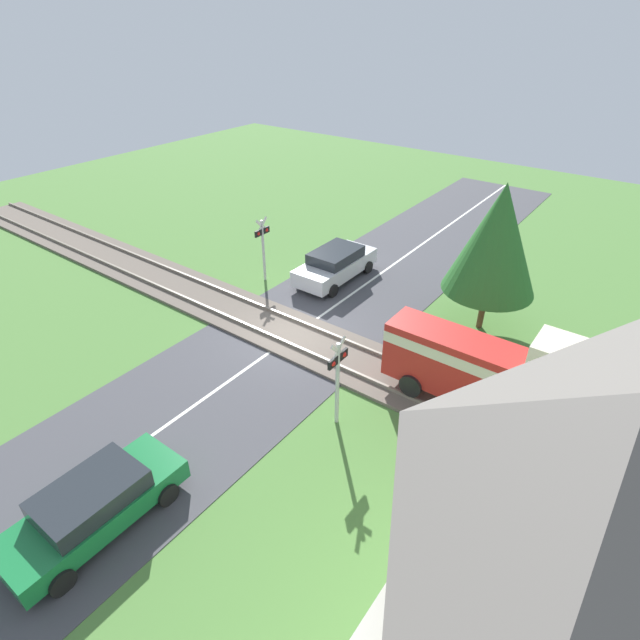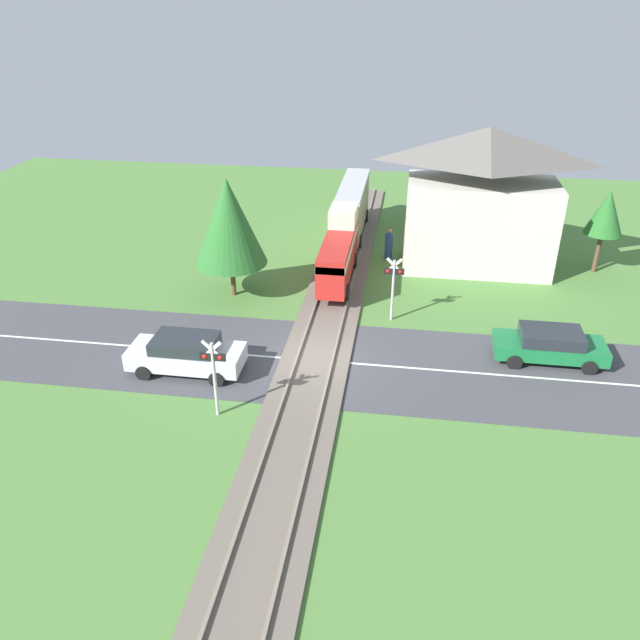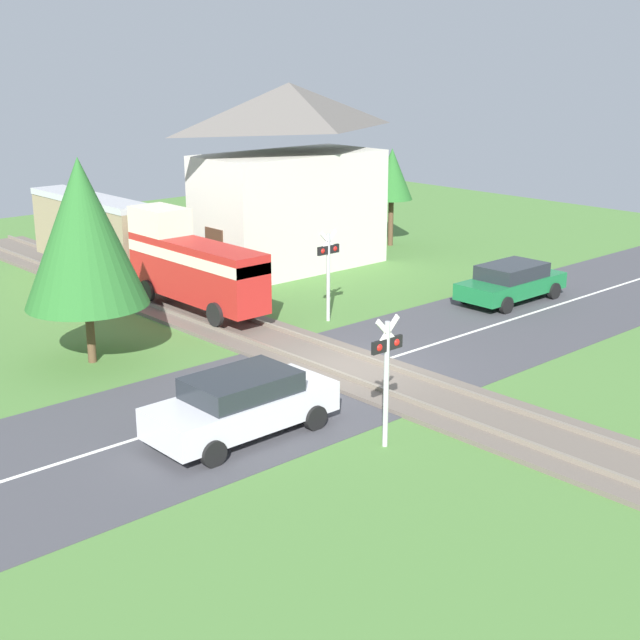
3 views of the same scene
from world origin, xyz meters
TOP-DOWN VIEW (x-y plane):
  - ground_plane at (0.00, 0.00)m, footprint 60.00×60.00m
  - road_surface at (0.00, 0.00)m, footprint 48.00×6.40m
  - track_bed at (0.00, 0.00)m, footprint 2.80×48.00m
  - train at (0.00, 11.29)m, footprint 1.58×13.68m
  - car_near_crossing at (-4.87, -1.44)m, footprint 4.46×1.95m
  - car_far_side at (9.28, 1.44)m, footprint 4.36×1.89m
  - crossing_signal_west_approach at (-2.87, -4.04)m, footprint 0.90×0.18m
  - crossing_signal_east_approach at (2.87, 4.04)m, footprint 0.90×0.18m
  - station_building at (6.98, 10.78)m, footprint 8.18×3.97m
  - pedestrian_by_station at (2.36, 11.33)m, footprint 0.42×0.42m
  - tree_by_station at (13.27, 11.08)m, footprint 1.91×1.91m
  - tree_roadside_hedge at (-4.91, 5.53)m, footprint 3.42×3.42m

SIDE VIEW (x-z plane):
  - ground_plane at x=0.00m, z-range 0.00..0.00m
  - road_surface at x=0.00m, z-range 0.00..0.02m
  - track_bed at x=0.00m, z-range -0.05..0.19m
  - car_far_side at x=9.28m, z-range 0.05..1.41m
  - pedestrian_by_station at x=2.36m, z-range -0.08..1.63m
  - car_near_crossing at x=-4.87m, z-range 0.05..1.53m
  - train at x=0.00m, z-range 0.27..3.45m
  - crossing_signal_west_approach at x=-2.87m, z-range 0.43..3.45m
  - crossing_signal_east_approach at x=2.87m, z-range 0.43..3.45m
  - tree_by_station at x=13.27m, z-range 1.03..5.45m
  - station_building at x=6.98m, z-range -0.07..7.32m
  - tree_roadside_hedge at x=-4.91m, z-range 0.84..6.64m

